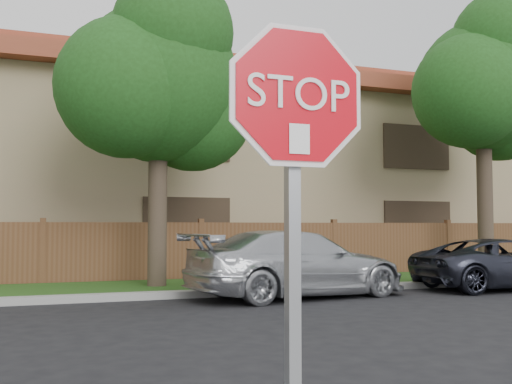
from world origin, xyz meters
name	(u,v)px	position (x,y,z in m)	size (l,w,h in m)	color
far_curb	(43,300)	(0.00, 8.15, 0.07)	(70.00, 0.30, 0.15)	gray
grass_strip	(42,292)	(0.00, 9.80, 0.06)	(70.00, 3.00, 0.12)	#1E4714
fence	(42,255)	(0.00, 11.40, 0.80)	(70.00, 0.12, 1.60)	brown
apartment_building	(43,166)	(0.00, 17.00, 3.53)	(35.20, 9.20, 7.20)	#9F8762
tree_mid	(161,82)	(2.52, 9.57, 4.87)	(4.80, 3.90, 7.35)	#382B21
tree_right	(486,86)	(12.02, 9.57, 5.57)	(4.80, 3.90, 8.20)	#382B21
stop_sign	(296,160)	(1.07, -1.48, 1.83)	(1.01, 0.13, 2.55)	gray
sedan_right	(298,264)	(5.06, 7.42, 0.70)	(1.97, 4.85, 1.41)	silver
sedan_far_right	(504,264)	(10.33, 7.20, 0.60)	(1.99, 4.33, 1.20)	#2E303D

